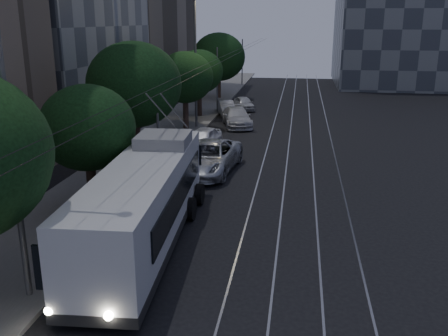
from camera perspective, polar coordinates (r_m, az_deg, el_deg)
ground at (r=18.19m, az=0.35°, el=-10.90°), size 120.00×120.00×0.00m
sidewalk at (r=38.20m, az=-6.48°, el=3.90°), size 5.00×90.00×0.15m
tram_rails at (r=36.93m, az=8.71°, el=3.27°), size 4.52×90.00×0.02m
overhead_wires at (r=37.03m, az=-2.83°, el=8.92°), size 2.23×90.00×6.00m
trolleybus at (r=19.42m, az=-8.98°, el=-3.75°), size 3.32×12.52×5.63m
pickup_silver at (r=28.40m, az=-1.85°, el=1.23°), size 3.54×6.58×1.75m
car_white_a at (r=33.55m, az=-2.44°, el=3.35°), size 2.30×4.45×1.45m
car_white_b at (r=41.00m, az=1.47°, el=5.83°), size 3.34×5.53×1.50m
car_white_c at (r=46.11m, az=0.27°, el=6.89°), size 2.42×4.04×1.26m
car_white_d at (r=48.71m, az=2.29°, el=7.40°), size 2.70×3.99×1.26m
tree_1 at (r=22.45m, az=-15.35°, el=4.43°), size 4.18×4.18×5.79m
tree_2 at (r=29.10m, az=-10.24°, el=9.34°), size 5.40×5.40×7.30m
tree_3 at (r=39.21m, az=-4.48°, el=10.28°), size 4.41×4.41×6.13m
tree_4 at (r=44.52m, az=-2.88°, el=10.93°), size 4.24×4.24×5.95m
tree_5 at (r=55.14m, az=-0.60°, el=12.57°), size 5.72×5.72×7.12m
streetlamp_near at (r=15.12m, az=-22.26°, el=5.94°), size 2.38×0.44×9.81m
streetlamp_far at (r=39.45m, az=-2.69°, el=14.04°), size 2.66×0.44×11.16m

